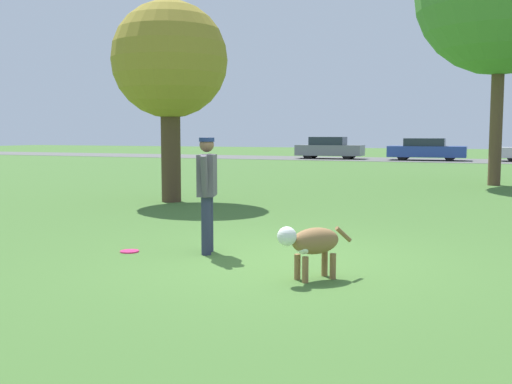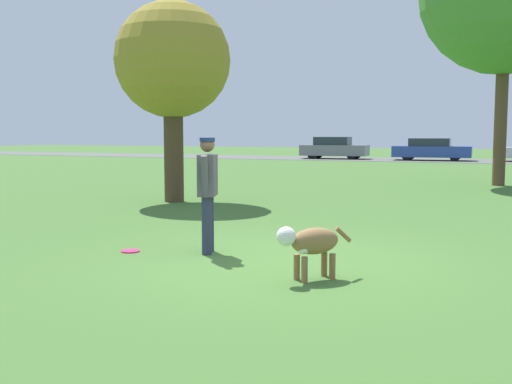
{
  "view_description": "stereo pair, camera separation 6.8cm",
  "coord_description": "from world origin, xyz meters",
  "px_view_note": "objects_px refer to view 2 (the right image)",
  "views": [
    {
      "loc": [
        2.67,
        -7.06,
        1.61
      ],
      "look_at": [
        -0.14,
        -0.4,
        0.9
      ],
      "focal_mm": 42.0,
      "sensor_mm": 36.0,
      "label": 1
    },
    {
      "loc": [
        2.73,
        -7.03,
        1.61
      ],
      "look_at": [
        -0.14,
        -0.4,
        0.9
      ],
      "focal_mm": 42.0,
      "sensor_mm": 36.0,
      "label": 2
    }
  ],
  "objects_px": {
    "tree_near_left": "(173,62)",
    "parked_car_grey": "(334,148)",
    "person": "(208,186)",
    "dog": "(310,243)",
    "frisbee": "(130,251)",
    "parked_car_blue": "(431,150)"
  },
  "relations": [
    {
      "from": "person",
      "to": "tree_near_left",
      "type": "bearing_deg",
      "value": -164.02
    },
    {
      "from": "dog",
      "to": "parked_car_grey",
      "type": "relative_size",
      "value": 0.19
    },
    {
      "from": "person",
      "to": "parked_car_grey",
      "type": "height_order",
      "value": "person"
    },
    {
      "from": "frisbee",
      "to": "parked_car_blue",
      "type": "relative_size",
      "value": 0.06
    },
    {
      "from": "dog",
      "to": "parked_car_blue",
      "type": "bearing_deg",
      "value": -136.09
    },
    {
      "from": "tree_near_left",
      "to": "dog",
      "type": "bearing_deg",
      "value": -48.23
    },
    {
      "from": "person",
      "to": "dog",
      "type": "distance_m",
      "value": 2.01
    },
    {
      "from": "frisbee",
      "to": "parked_car_blue",
      "type": "xyz_separation_m",
      "value": [
        0.14,
        30.47,
        0.65
      ]
    },
    {
      "from": "parked_car_grey",
      "to": "parked_car_blue",
      "type": "distance_m",
      "value": 6.04
    },
    {
      "from": "person",
      "to": "tree_near_left",
      "type": "xyz_separation_m",
      "value": [
        -3.64,
        5.14,
        2.36
      ]
    },
    {
      "from": "tree_near_left",
      "to": "parked_car_grey",
      "type": "relative_size",
      "value": 1.09
    },
    {
      "from": "tree_near_left",
      "to": "frisbee",
      "type": "bearing_deg",
      "value": -64.46
    },
    {
      "from": "dog",
      "to": "parked_car_blue",
      "type": "height_order",
      "value": "parked_car_blue"
    },
    {
      "from": "frisbee",
      "to": "person",
      "type": "bearing_deg",
      "value": 19.12
    },
    {
      "from": "frisbee",
      "to": "tree_near_left",
      "type": "relative_size",
      "value": 0.05
    },
    {
      "from": "parked_car_grey",
      "to": "tree_near_left",
      "type": "bearing_deg",
      "value": -85.35
    },
    {
      "from": "frisbee",
      "to": "parked_car_grey",
      "type": "bearing_deg",
      "value": 100.94
    },
    {
      "from": "tree_near_left",
      "to": "parked_car_blue",
      "type": "height_order",
      "value": "tree_near_left"
    },
    {
      "from": "person",
      "to": "dog",
      "type": "relative_size",
      "value": 1.88
    },
    {
      "from": "parked_car_blue",
      "to": "tree_near_left",
      "type": "bearing_deg",
      "value": -98.55
    },
    {
      "from": "dog",
      "to": "tree_near_left",
      "type": "distance_m",
      "value": 8.56
    },
    {
      "from": "person",
      "to": "dog",
      "type": "xyz_separation_m",
      "value": [
        1.74,
        -0.88,
        -0.5
      ]
    }
  ]
}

